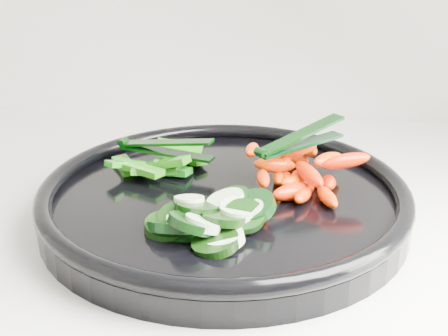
{
  "coord_description": "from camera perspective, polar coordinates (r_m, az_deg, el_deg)",
  "views": [
    {
      "loc": [
        -0.54,
        1.1,
        1.23
      ],
      "look_at": [
        -0.6,
        1.67,
        0.99
      ],
      "focal_mm": 50.0,
      "sensor_mm": 36.0,
      "label": 1
    }
  ],
  "objects": [
    {
      "name": "pepper_pile",
      "position": [
        0.69,
        -6.07,
        0.34
      ],
      "size": [
        0.11,
        0.1,
        0.04
      ],
      "color": "#0A690B",
      "rests_on": "veggie_tray"
    },
    {
      "name": "carrot_pile",
      "position": [
        0.65,
        6.99,
        -0.29
      ],
      "size": [
        0.13,
        0.15,
        0.05
      ],
      "color": "#FF3B00",
      "rests_on": "veggie_tray"
    },
    {
      "name": "veggie_tray",
      "position": [
        0.63,
        0.0,
        -2.89
      ],
      "size": [
        0.49,
        0.49,
        0.04
      ],
      "color": "black",
      "rests_on": "counter"
    },
    {
      "name": "cucumber_pile",
      "position": [
        0.57,
        -2.1,
        -4.69
      ],
      "size": [
        0.13,
        0.12,
        0.04
      ],
      "color": "black",
      "rests_on": "veggie_tray"
    },
    {
      "name": "tong_pepper",
      "position": [
        0.69,
        -5.56,
        1.91
      ],
      "size": [
        0.11,
        0.05,
        0.02
      ],
      "color": "black",
      "rests_on": "pepper_pile"
    },
    {
      "name": "tong_carrot",
      "position": [
        0.64,
        6.86,
        2.53
      ],
      "size": [
        0.09,
        0.09,
        0.02
      ],
      "color": "black",
      "rests_on": "carrot_pile"
    }
  ]
}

